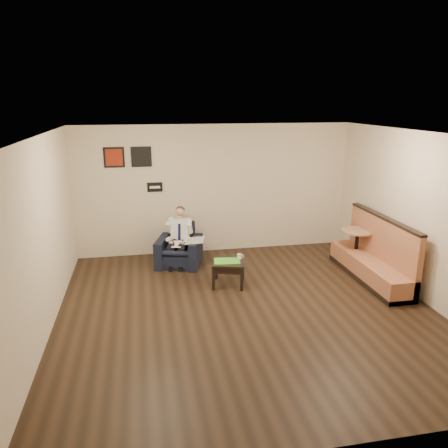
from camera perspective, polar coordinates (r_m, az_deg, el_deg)
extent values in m
plane|color=black|center=(7.23, 3.00, -11.14)|extent=(6.00, 6.00, 0.00)
cube|color=#EFE2C4|center=(9.57, -1.18, 4.55)|extent=(6.00, 0.02, 2.80)
cube|color=#EFE2C4|center=(4.07, 13.62, -12.20)|extent=(6.00, 0.02, 2.80)
cube|color=#EFE2C4|center=(6.68, -22.69, -1.77)|extent=(0.02, 6.00, 2.80)
cube|color=#EFE2C4|center=(7.97, 24.59, 0.75)|extent=(0.02, 6.00, 2.80)
cube|color=white|center=(6.46, 3.36, 11.57)|extent=(6.00, 6.00, 0.02)
cube|color=black|center=(9.41, -9.02, 4.78)|extent=(0.32, 0.02, 0.20)
cube|color=maroon|center=(9.31, -14.17, 8.44)|extent=(0.42, 0.03, 0.42)
cube|color=black|center=(9.30, -10.75, 8.63)|extent=(0.42, 0.03, 0.42)
cube|color=black|center=(8.98, -5.91, -2.80)|extent=(1.07, 1.07, 0.83)
cube|color=white|center=(8.77, -6.18, -2.63)|extent=(0.24, 0.31, 0.01)
cube|color=silver|center=(8.79, -3.83, -2.15)|extent=(0.46, 0.52, 0.01)
cube|color=black|center=(8.04, 0.61, -6.40)|extent=(0.70, 0.70, 0.46)
cube|color=#49CF29|center=(7.94, 0.38, -4.86)|extent=(0.50, 0.39, 0.01)
cylinder|color=white|center=(8.05, 2.00, -4.25)|extent=(0.10, 0.10, 0.10)
cube|color=black|center=(8.11, 1.06, -4.42)|extent=(0.16, 0.13, 0.01)
cube|color=#AA6441|center=(8.63, 18.69, -3.13)|extent=(0.55, 2.33, 1.19)
cylinder|color=#A47C59|center=(9.18, 16.88, -3.15)|extent=(0.82, 0.82, 0.79)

